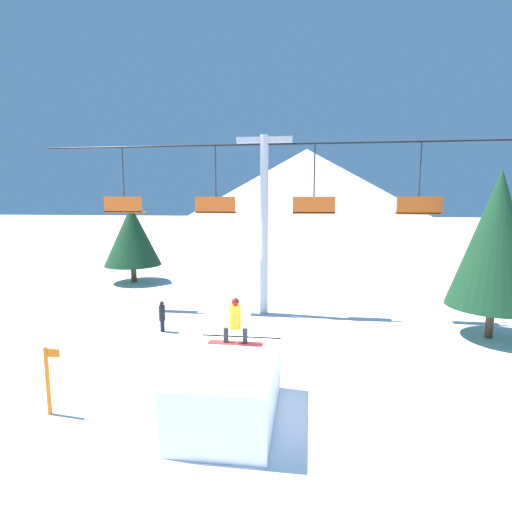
# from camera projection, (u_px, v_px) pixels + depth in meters

# --- Properties ---
(ground_plane) EXTENTS (220.00, 220.00, 0.00)m
(ground_plane) POSITION_uv_depth(u_px,v_px,m) (260.00, 405.00, 10.06)
(ground_plane) COLOR white
(mountain_ridge) EXTENTS (60.10, 60.10, 16.58)m
(mountain_ridge) POSITION_uv_depth(u_px,v_px,m) (306.00, 185.00, 93.19)
(mountain_ridge) COLOR silver
(mountain_ridge) RESTS_ON ground_plane
(snow_ramp) EXTENTS (2.18, 3.38, 1.42)m
(snow_ramp) POSITION_uv_depth(u_px,v_px,m) (229.00, 389.00, 9.40)
(snow_ramp) COLOR white
(snow_ramp) RESTS_ON ground_plane
(snowboarder) EXTENTS (1.44, 0.29, 1.22)m
(snowboarder) POSITION_uv_depth(u_px,v_px,m) (235.00, 322.00, 10.30)
(snowboarder) COLOR #B22D2D
(snowboarder) RESTS_ON snow_ramp
(chairlift) EXTENTS (20.29, 0.44, 7.87)m
(chairlift) POSITION_uv_depth(u_px,v_px,m) (264.00, 209.00, 17.46)
(chairlift) COLOR #B2B2B7
(chairlift) RESTS_ON ground_plane
(pine_tree_near) EXTENTS (3.22, 3.22, 6.22)m
(pine_tree_near) POSITION_uv_depth(u_px,v_px,m) (497.00, 239.00, 14.46)
(pine_tree_near) COLOR #4C3823
(pine_tree_near) RESTS_ON ground_plane
(pine_tree_far) EXTENTS (3.46, 3.46, 4.79)m
(pine_tree_far) POSITION_uv_depth(u_px,v_px,m) (132.00, 236.00, 24.60)
(pine_tree_far) COLOR #4C3823
(pine_tree_far) RESTS_ON ground_plane
(trail_marker) EXTENTS (0.41, 0.10, 1.68)m
(trail_marker) POSITION_uv_depth(u_px,v_px,m) (48.00, 379.00, 9.52)
(trail_marker) COLOR orange
(trail_marker) RESTS_ON ground_plane
(distant_skier) EXTENTS (0.24, 0.24, 1.23)m
(distant_skier) POSITION_uv_depth(u_px,v_px,m) (162.00, 315.00, 15.55)
(distant_skier) COLOR black
(distant_skier) RESTS_ON ground_plane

